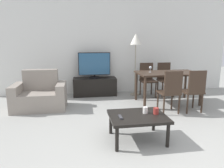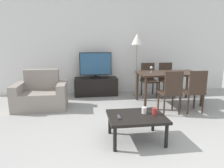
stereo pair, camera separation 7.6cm
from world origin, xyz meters
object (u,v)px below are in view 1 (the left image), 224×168
at_px(dining_table, 168,76).
at_px(dining_chair_far, 165,77).
at_px(coffee_table, 138,118).
at_px(tv_stand, 95,87).
at_px(dining_chair_near_right, 194,89).
at_px(cup_white_near, 156,111).
at_px(tv, 94,65).
at_px(armchair, 40,95).
at_px(dining_chair_near, 171,90).
at_px(cup_colored_far, 145,110).
at_px(dining_chair_far_left, 147,78).
at_px(wine_glass_left, 150,68).
at_px(floor_lamp, 136,43).

bearing_deg(dining_table, dining_chair_far, 70.48).
bearing_deg(coffee_table, tv_stand, 99.04).
relative_size(dining_chair_near_right, cup_white_near, 9.34).
xyz_separation_m(tv, dining_table, (1.66, -0.99, -0.17)).
relative_size(tv, cup_white_near, 9.03).
bearing_deg(dining_chair_far, cup_white_near, -116.34).
xyz_separation_m(coffee_table, dining_chair_near_right, (1.49, 1.01, 0.15)).
bearing_deg(armchair, dining_chair_near, -15.90).
bearing_deg(cup_colored_far, tv_stand, 102.10).
height_order(dining_chair_near, dining_chair_far, same).
height_order(armchair, cup_white_near, armchair).
height_order(armchair, dining_chair_far_left, dining_chair_far_left).
bearing_deg(wine_glass_left, coffee_table, -114.62).
distance_m(tv_stand, dining_chair_far, 1.95).
relative_size(dining_chair_far, wine_glass_left, 6.12).
bearing_deg(tv, cup_white_near, -75.21).
relative_size(dining_chair_far_left, floor_lamp, 0.53).
height_order(tv, floor_lamp, floor_lamp).
bearing_deg(armchair, tv_stand, 36.38).
xyz_separation_m(floor_lamp, cup_colored_far, (-0.54, -2.51, -1.00)).
bearing_deg(dining_chair_near_right, cup_white_near, -140.25).
height_order(tv, dining_chair_far_left, tv).
relative_size(coffee_table, dining_table, 0.57).
distance_m(dining_table, wine_glass_left, 0.46).
bearing_deg(dining_chair_far_left, armchair, -166.09).
xyz_separation_m(coffee_table, dining_table, (1.23, 1.72, 0.32)).
relative_size(dining_table, cup_colored_far, 14.79).
relative_size(dining_chair_far, cup_colored_far, 9.11).
bearing_deg(dining_chair_near_right, dining_chair_near, 180.00).
xyz_separation_m(floor_lamp, cup_white_near, (-0.39, -2.57, -1.00)).
xyz_separation_m(dining_chair_near, dining_chair_near_right, (0.51, 0.00, 0.00)).
bearing_deg(tv, armchair, -143.69).
bearing_deg(wine_glass_left, floor_lamp, 100.88).
height_order(cup_colored_far, wine_glass_left, wine_glass_left).
height_order(tv_stand, cup_colored_far, cup_colored_far).
bearing_deg(tv, wine_glass_left, -36.26).
bearing_deg(floor_lamp, cup_colored_far, -102.04).
bearing_deg(coffee_table, cup_colored_far, 25.71).
height_order(coffee_table, wine_glass_left, wine_glass_left).
xyz_separation_m(tv, dining_chair_far, (1.92, -0.27, -0.34)).
relative_size(tv_stand, floor_lamp, 0.70).
relative_size(dining_chair_near_right, wine_glass_left, 6.12).
relative_size(dining_chair_near, cup_white_near, 9.34).
xyz_separation_m(coffee_table, floor_lamp, (0.67, 2.57, 1.09)).
height_order(floor_lamp, wine_glass_left, floor_lamp).
height_order(tv_stand, floor_lamp, floor_lamp).
relative_size(armchair, dining_chair_near, 1.25).
bearing_deg(dining_chair_near_right, wine_glass_left, 130.31).
distance_m(tv_stand, dining_table, 1.98).
relative_size(dining_table, dining_chair_far_left, 1.62).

